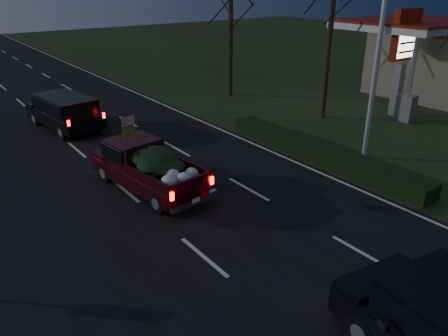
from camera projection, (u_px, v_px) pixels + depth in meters
ground at (204, 257)px, 11.80m from camera, size 120.00×120.00×0.00m
road_asphalt at (204, 257)px, 11.80m from camera, size 14.00×120.00×0.02m
hedge_row at (319, 152)px, 18.14m from camera, size 1.00×10.00×0.60m
light_pole at (382, 21)px, 16.27m from camera, size 0.50×0.90×9.16m
gas_price_pylon at (404, 45)px, 22.70m from camera, size 2.00×0.41×5.57m
gas_canopy at (410, 29)px, 24.30m from camera, size 7.10×6.10×4.88m
bare_tree_far at (231, 10)px, 26.32m from camera, size 3.60×3.60×7.00m
pickup_truck at (147, 164)px, 15.35m from camera, size 2.42×4.94×2.49m
lead_suv at (65, 109)px, 21.55m from camera, size 2.58×4.93×1.35m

